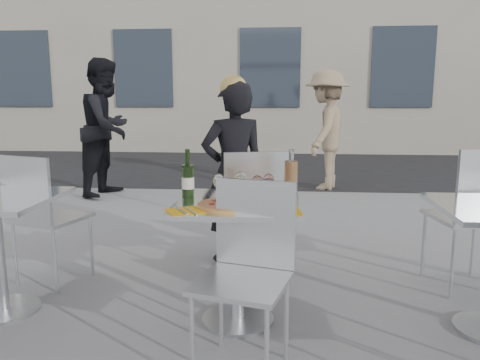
# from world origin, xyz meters

# --- Properties ---
(ground) EXTENTS (80.00, 80.00, 0.00)m
(ground) POSITION_xyz_m (0.00, 0.00, 0.00)
(ground) COLOR slate
(street_asphalt) EXTENTS (24.00, 5.00, 0.00)m
(street_asphalt) POSITION_xyz_m (0.00, 6.50, 0.00)
(street_asphalt) COLOR black
(street_asphalt) RESTS_ON ground
(main_table) EXTENTS (0.72, 0.72, 0.75)m
(main_table) POSITION_xyz_m (0.00, 0.00, 0.54)
(main_table) COLOR #B7BABF
(main_table) RESTS_ON ground
(chair_far) EXTENTS (0.54, 0.55, 0.98)m
(chair_far) POSITION_xyz_m (0.05, 0.62, 0.58)
(chair_far) COLOR silver
(chair_far) RESTS_ON ground
(chair_near) EXTENTS (0.52, 0.53, 0.94)m
(chair_near) POSITION_xyz_m (0.09, -0.43, 0.55)
(chair_near) COLOR silver
(chair_near) RESTS_ON ground
(side_chair_lfar) EXTENTS (0.55, 0.56, 0.96)m
(side_chair_lfar) POSITION_xyz_m (-1.45, 0.44, 0.57)
(side_chair_lfar) COLOR silver
(side_chair_lfar) RESTS_ON ground
(side_chair_rfar) EXTENTS (0.55, 0.56, 1.02)m
(side_chair_rfar) POSITION_xyz_m (1.59, 0.57, 0.61)
(side_chair_rfar) COLOR silver
(side_chair_rfar) RESTS_ON ground
(woman_diner) EXTENTS (0.63, 0.53, 1.47)m
(woman_diner) POSITION_xyz_m (-0.13, 1.10, 0.74)
(woman_diner) COLOR black
(woman_diner) RESTS_ON ground
(pedestrian_a) EXTENTS (0.87, 1.02, 1.86)m
(pedestrian_a) POSITION_xyz_m (-2.12, 3.59, 0.93)
(pedestrian_a) COLOR black
(pedestrian_a) RESTS_ON ground
(pedestrian_b) EXTENTS (0.96, 1.27, 1.74)m
(pedestrian_b) POSITION_xyz_m (0.91, 4.25, 0.87)
(pedestrian_b) COLOR #90795D
(pedestrian_b) RESTS_ON ground
(pizza_near) EXTENTS (0.35, 0.35, 0.02)m
(pizza_near) POSITION_xyz_m (-0.04, -0.14, 0.76)
(pizza_near) COLOR tan
(pizza_near) RESTS_ON main_table
(pizza_far) EXTENTS (0.33, 0.33, 0.03)m
(pizza_far) POSITION_xyz_m (0.10, 0.16, 0.77)
(pizza_far) COLOR white
(pizza_far) RESTS_ON main_table
(salad_plate) EXTENTS (0.22, 0.22, 0.09)m
(salad_plate) POSITION_xyz_m (-0.04, 0.02, 0.79)
(salad_plate) COLOR white
(salad_plate) RESTS_ON main_table
(wine_bottle) EXTENTS (0.07, 0.08, 0.29)m
(wine_bottle) POSITION_xyz_m (-0.31, 0.08, 0.86)
(wine_bottle) COLOR #2E511E
(wine_bottle) RESTS_ON main_table
(carafe) EXTENTS (0.08, 0.08, 0.29)m
(carafe) POSITION_xyz_m (0.31, 0.16, 0.87)
(carafe) COLOR tan
(carafe) RESTS_ON main_table
(sugar_shaker) EXTENTS (0.06, 0.06, 0.11)m
(sugar_shaker) POSITION_xyz_m (0.16, 0.06, 0.80)
(sugar_shaker) COLOR white
(sugar_shaker) RESTS_ON main_table
(wineglass_white_a) EXTENTS (0.07, 0.07, 0.16)m
(wineglass_white_a) POSITION_xyz_m (-0.12, 0.03, 0.86)
(wineglass_white_a) COLOR white
(wineglass_white_a) RESTS_ON main_table
(wineglass_white_b) EXTENTS (0.07, 0.07, 0.16)m
(wineglass_white_b) POSITION_xyz_m (0.00, 0.13, 0.86)
(wineglass_white_b) COLOR white
(wineglass_white_b) RESTS_ON main_table
(wineglass_red_a) EXTENTS (0.07, 0.07, 0.16)m
(wineglass_red_a) POSITION_xyz_m (0.11, -0.00, 0.86)
(wineglass_red_a) COLOR white
(wineglass_red_a) RESTS_ON main_table
(wineglass_red_b) EXTENTS (0.07, 0.07, 0.16)m
(wineglass_red_b) POSITION_xyz_m (0.18, 0.06, 0.86)
(wineglass_red_b) COLOR white
(wineglass_red_b) RESTS_ON main_table
(napkin_left) EXTENTS (0.25, 0.25, 0.01)m
(napkin_left) POSITION_xyz_m (-0.26, -0.26, 0.75)
(napkin_left) COLOR gold
(napkin_left) RESTS_ON main_table
(napkin_right) EXTENTS (0.21, 0.21, 0.01)m
(napkin_right) POSITION_xyz_m (0.26, -0.23, 0.75)
(napkin_right) COLOR gold
(napkin_right) RESTS_ON main_table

